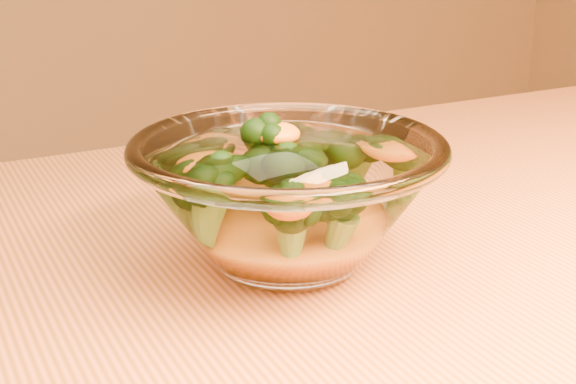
# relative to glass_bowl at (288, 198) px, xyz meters

# --- Properties ---
(glass_bowl) EXTENTS (0.19, 0.19, 0.08)m
(glass_bowl) POSITION_rel_glass_bowl_xyz_m (0.00, 0.00, 0.00)
(glass_bowl) COLOR white
(glass_bowl) RESTS_ON table
(cheese_sauce) EXTENTS (0.09, 0.09, 0.03)m
(cheese_sauce) POSITION_rel_glass_bowl_xyz_m (0.00, 0.00, -0.02)
(cheese_sauce) COLOR orange
(cheese_sauce) RESTS_ON glass_bowl
(broccoli_heap) EXTENTS (0.14, 0.12, 0.07)m
(broccoli_heap) POSITION_rel_glass_bowl_xyz_m (-0.00, 0.01, 0.01)
(broccoli_heap) COLOR black
(broccoli_heap) RESTS_ON cheese_sauce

